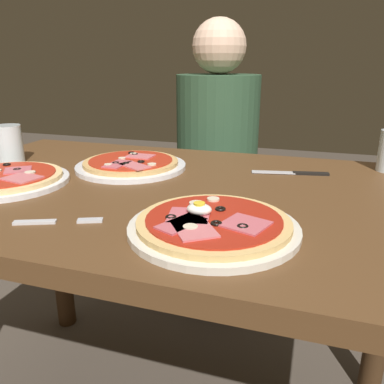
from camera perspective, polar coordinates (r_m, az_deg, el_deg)
The scene contains 8 objects.
dining_table at distance 0.95m, azimuth -4.32°, elevation -5.78°, with size 1.27×0.79×0.75m.
pizza_foreground at distance 0.67m, azimuth 3.10°, elevation -4.82°, with size 0.29×0.29×0.05m.
pizza_across_left at distance 1.07m, azimuth -8.90°, elevation 4.01°, with size 0.30×0.30×0.03m.
pizza_across_right at distance 1.02m, azimuth -25.63°, elevation 1.71°, with size 0.29×0.29×0.03m.
water_glass_far at distance 1.23m, azimuth -25.15°, elevation 6.07°, with size 0.07×0.07×0.11m.
fork at distance 0.75m, azimuth -19.92°, elevation -4.10°, with size 0.15×0.07×0.00m.
knife at distance 1.04m, azimuth 14.90°, elevation 2.70°, with size 0.20×0.06×0.01m.
diner_person at distance 1.60m, azimuth 3.60°, elevation 1.58°, with size 0.32×0.32×1.18m.
Camera 1 is at (0.33, -0.80, 1.03)m, focal length 36.46 mm.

